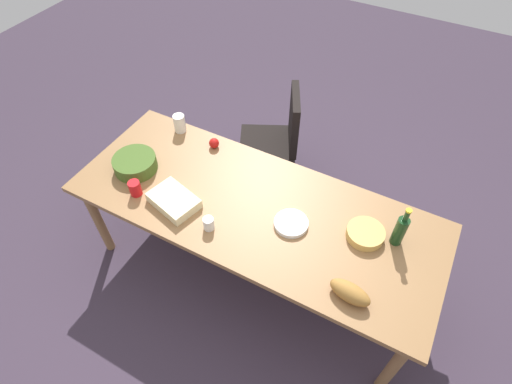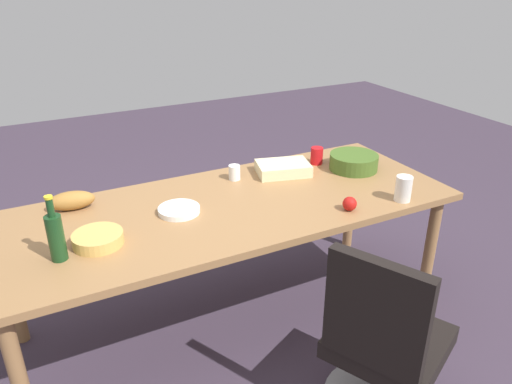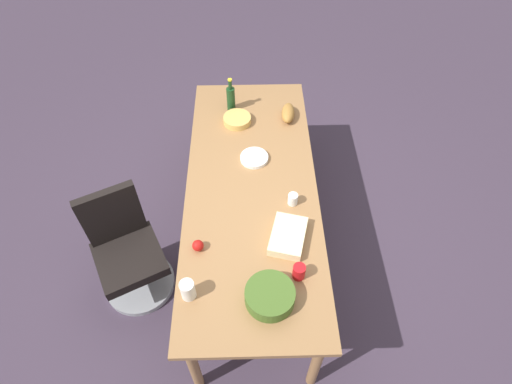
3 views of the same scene
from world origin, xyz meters
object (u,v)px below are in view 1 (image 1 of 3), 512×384
object	(u,v)px
bread_loaf	(350,292)
office_chair	(273,150)
conference_table	(254,212)
apple_red	(214,143)
salad_bowl	(135,163)
chip_bowl	(365,234)
paper_plate_stack	(291,223)
mayo_jar	(180,123)
wine_bottle	(400,230)
red_solo_cup	(135,188)
paper_cup	(209,223)
sheet_cake	(174,201)

from	to	relation	value
bread_loaf	office_chair	bearing A→B (deg)	130.53
conference_table	apple_red	distance (m)	0.65
salad_bowl	chip_bowl	bearing A→B (deg)	7.16
paper_plate_stack	mayo_jar	bearing A→B (deg)	159.78
conference_table	mayo_jar	world-z (taller)	mayo_jar
mayo_jar	salad_bowl	bearing A→B (deg)	-94.60
mayo_jar	wine_bottle	bearing A→B (deg)	-7.59
red_solo_cup	mayo_jar	size ratio (longest dim) A/B	0.77
red_solo_cup	wine_bottle	bearing A→B (deg)	15.06
paper_plate_stack	mayo_jar	xyz separation A→B (m)	(-1.15, 0.42, 0.06)
conference_table	bread_loaf	bearing A→B (deg)	-22.84
apple_red	mayo_jar	size ratio (longest dim) A/B	0.53
mayo_jar	red_solo_cup	bearing A→B (deg)	-80.36
paper_plate_stack	paper_cup	bearing A→B (deg)	-149.15
chip_bowl	conference_table	bearing A→B (deg)	-171.45
conference_table	bread_loaf	size ratio (longest dim) A/B	10.39
salad_bowl	apple_red	xyz separation A→B (m)	(0.37, 0.46, -0.01)
red_solo_cup	paper_cup	xyz separation A→B (m)	(0.59, -0.01, -0.01)
mayo_jar	conference_table	bearing A→B (deg)	-24.57
red_solo_cup	bread_loaf	distance (m)	1.53
salad_bowl	apple_red	distance (m)	0.59
salad_bowl	apple_red	size ratio (longest dim) A/B	4.01
wine_bottle	mayo_jar	size ratio (longest dim) A/B	2.17
apple_red	red_solo_cup	bearing A→B (deg)	-108.69
paper_plate_stack	sheet_cake	world-z (taller)	sheet_cake
red_solo_cup	bread_loaf	bearing A→B (deg)	-1.59
apple_red	paper_cup	size ratio (longest dim) A/B	0.84
paper_plate_stack	paper_cup	size ratio (longest dim) A/B	2.44
sheet_cake	mayo_jar	world-z (taller)	mayo_jar
office_chair	salad_bowl	world-z (taller)	office_chair
paper_plate_stack	bread_loaf	bearing A→B (deg)	-31.29
sheet_cake	bread_loaf	distance (m)	1.25
sheet_cake	mayo_jar	size ratio (longest dim) A/B	2.24
salad_bowl	paper_cup	world-z (taller)	salad_bowl
conference_table	bread_loaf	world-z (taller)	bread_loaf
conference_table	paper_cup	size ratio (longest dim) A/B	27.71
office_chair	chip_bowl	distance (m)	1.42
wine_bottle	office_chair	bearing A→B (deg)	147.00
salad_bowl	paper_plate_stack	distance (m)	1.19
salad_bowl	bread_loaf	world-z (taller)	same
mayo_jar	bread_loaf	bearing A→B (deg)	-23.76
chip_bowl	paper_plate_stack	bearing A→B (deg)	-162.98
wine_bottle	red_solo_cup	size ratio (longest dim) A/B	2.82
office_chair	paper_plate_stack	bearing A→B (deg)	-58.46
red_solo_cup	apple_red	distance (m)	0.68
chip_bowl	bread_loaf	xyz separation A→B (m)	(0.05, -0.43, 0.02)
chip_bowl	paper_cup	xyz separation A→B (m)	(-0.89, -0.40, 0.02)
chip_bowl	paper_cup	size ratio (longest dim) A/B	2.61
bread_loaf	paper_cup	bearing A→B (deg)	177.96
wine_bottle	sheet_cake	distance (m)	1.43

